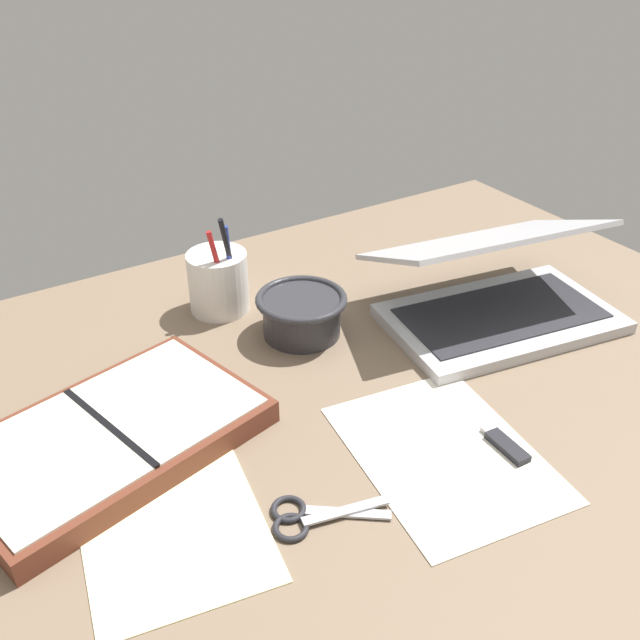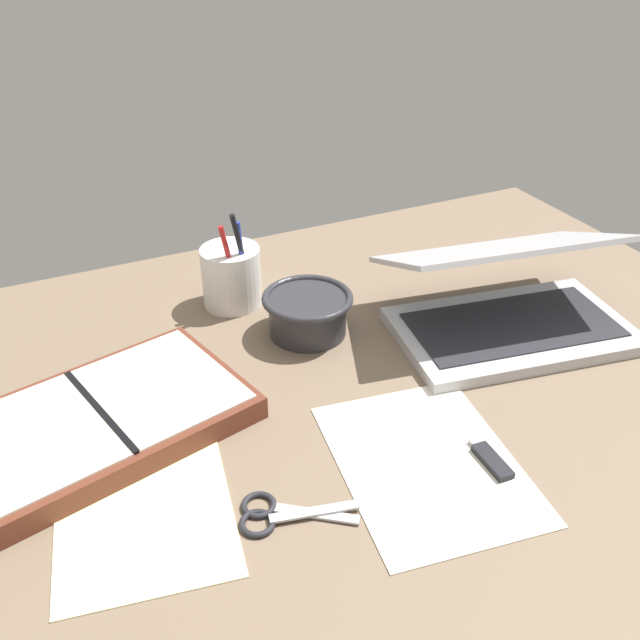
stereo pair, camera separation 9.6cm
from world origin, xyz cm
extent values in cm
cube|color=#75604C|center=(0.00, 0.00, 1.00)|extent=(140.00, 100.00, 2.00)
cube|color=#B7B7BC|center=(31.17, 2.11, 2.90)|extent=(36.97, 25.63, 1.80)
cube|color=#232328|center=(31.17, 2.11, 3.92)|extent=(32.01, 19.31, 0.24)
cube|color=#B7B7BC|center=(32.17, 8.37, 13.27)|extent=(36.77, 24.40, 8.56)
cube|color=silver|center=(32.10, 7.93, 13.09)|extent=(33.74, 21.92, 7.33)
cylinder|color=#2D2D33|center=(4.13, 15.83, 4.97)|extent=(11.44, 11.44, 5.94)
torus|color=#2D2D33|center=(4.13, 15.83, 7.94)|extent=(13.45, 13.45, 1.08)
cylinder|color=white|center=(-3.08, 28.87, 6.79)|extent=(9.26, 9.26, 9.59)
cylinder|color=black|center=(-1.71, 26.73, 10.86)|extent=(4.01, 2.87, 15.52)
cylinder|color=#233899|center=(-1.86, 26.64, 9.97)|extent=(1.80, 1.35, 13.97)
cylinder|color=#B21E1E|center=(-3.73, 26.41, 9.83)|extent=(3.05, 1.40, 13.62)
cube|color=brown|center=(-27.92, 6.15, 3.53)|extent=(38.67, 29.17, 3.07)
cube|color=silver|center=(-36.00, 4.13, 5.22)|extent=(20.22, 22.73, 0.30)
cube|color=silver|center=(-19.85, 8.17, 5.22)|extent=(20.22, 22.73, 0.30)
cube|color=black|center=(-27.92, 6.15, 5.37)|extent=(5.49, 19.05, 0.30)
cube|color=#B7B7BC|center=(-10.20, -17.39, 2.60)|extent=(9.77, 3.28, 0.30)
cube|color=#B7B7BC|center=(-10.20, -17.39, 2.30)|extent=(8.54, 6.76, 0.30)
torus|color=#232328|center=(-16.21, -16.05, 2.30)|extent=(3.90, 3.90, 0.70)
torus|color=#232328|center=(-15.15, -13.73, 2.30)|extent=(3.90, 3.90, 0.70)
cube|color=silver|center=(5.00, -15.69, 2.08)|extent=(23.56, 29.30, 0.16)
cube|color=#F4EFB2|center=(-26.28, -7.47, 2.08)|extent=(22.55, 28.79, 0.16)
cube|color=black|center=(11.67, -19.18, 2.50)|extent=(2.28, 6.09, 1.00)
cube|color=silver|center=(11.84, -15.58, 2.50)|extent=(1.26, 1.26, 0.60)
camera|label=1|loc=(-41.02, -61.47, 59.89)|focal=40.00mm
camera|label=2|loc=(-32.56, -66.09, 59.89)|focal=40.00mm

